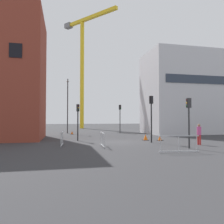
{
  "coord_description": "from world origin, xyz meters",
  "views": [
    {
      "loc": [
        -5.09,
        -19.67,
        2.09
      ],
      "look_at": [
        0.0,
        3.04,
        2.84
      ],
      "focal_mm": 35.55,
      "sensor_mm": 36.0,
      "label": 1
    }
  ],
  "objects_px": {
    "construction_crane": "(83,57)",
    "streetlamp_tall": "(68,102)",
    "traffic_light_verge": "(78,116)",
    "traffic_light_island": "(120,114)",
    "traffic_cone_orange": "(160,138)",
    "traffic_light_near": "(189,114)",
    "traffic_light_far": "(151,111)",
    "pedestrian_walking": "(199,133)",
    "traffic_cone_striped": "(72,133)",
    "traffic_cone_on_verge": "(146,138)"
  },
  "relations": [
    {
      "from": "construction_crane",
      "to": "traffic_cone_on_verge",
      "type": "relative_size",
      "value": 43.95
    },
    {
      "from": "traffic_cone_orange",
      "to": "traffic_light_island",
      "type": "bearing_deg",
      "value": 93.8
    },
    {
      "from": "traffic_light_verge",
      "to": "traffic_light_island",
      "type": "bearing_deg",
      "value": 56.55
    },
    {
      "from": "construction_crane",
      "to": "traffic_cone_striped",
      "type": "relative_size",
      "value": 54.67
    },
    {
      "from": "traffic_light_near",
      "to": "traffic_cone_orange",
      "type": "relative_size",
      "value": 7.09
    },
    {
      "from": "traffic_cone_orange",
      "to": "streetlamp_tall",
      "type": "bearing_deg",
      "value": 122.58
    },
    {
      "from": "streetlamp_tall",
      "to": "traffic_cone_on_verge",
      "type": "xyz_separation_m",
      "value": [
        7.33,
        -12.79,
        -4.44
      ]
    },
    {
      "from": "traffic_cone_on_verge",
      "to": "streetlamp_tall",
      "type": "bearing_deg",
      "value": 119.84
    },
    {
      "from": "traffic_light_near",
      "to": "traffic_cone_orange",
      "type": "height_order",
      "value": "traffic_light_near"
    },
    {
      "from": "traffic_cone_orange",
      "to": "traffic_cone_striped",
      "type": "distance_m",
      "value": 13.54
    },
    {
      "from": "streetlamp_tall",
      "to": "traffic_light_near",
      "type": "distance_m",
      "value": 21.04
    },
    {
      "from": "traffic_light_verge",
      "to": "traffic_cone_on_verge",
      "type": "relative_size",
      "value": 6.15
    },
    {
      "from": "construction_crane",
      "to": "traffic_light_verge",
      "type": "xyz_separation_m",
      "value": [
        -2.99,
        -28.61,
        -13.89
      ]
    },
    {
      "from": "construction_crane",
      "to": "traffic_light_far",
      "type": "height_order",
      "value": "construction_crane"
    },
    {
      "from": "traffic_light_verge",
      "to": "traffic_light_island",
      "type": "relative_size",
      "value": 0.83
    },
    {
      "from": "streetlamp_tall",
      "to": "traffic_light_verge",
      "type": "bearing_deg",
      "value": -86.47
    },
    {
      "from": "streetlamp_tall",
      "to": "pedestrian_walking",
      "type": "relative_size",
      "value": 4.76
    },
    {
      "from": "traffic_light_verge",
      "to": "traffic_cone_on_verge",
      "type": "bearing_deg",
      "value": -8.28
    },
    {
      "from": "traffic_cone_orange",
      "to": "traffic_light_verge",
      "type": "bearing_deg",
      "value": 168.43
    },
    {
      "from": "pedestrian_walking",
      "to": "traffic_light_island",
      "type": "bearing_deg",
      "value": 98.22
    },
    {
      "from": "streetlamp_tall",
      "to": "traffic_light_far",
      "type": "bearing_deg",
      "value": -64.57
    },
    {
      "from": "traffic_cone_orange",
      "to": "traffic_light_near",
      "type": "bearing_deg",
      "value": -94.49
    },
    {
      "from": "construction_crane",
      "to": "traffic_cone_orange",
      "type": "relative_size",
      "value": 49.85
    },
    {
      "from": "traffic_light_far",
      "to": "pedestrian_walking",
      "type": "xyz_separation_m",
      "value": [
        3.04,
        -2.61,
        -1.81
      ]
    },
    {
      "from": "traffic_light_far",
      "to": "traffic_light_island",
      "type": "height_order",
      "value": "traffic_light_island"
    },
    {
      "from": "streetlamp_tall",
      "to": "traffic_cone_striped",
      "type": "height_order",
      "value": "streetlamp_tall"
    },
    {
      "from": "traffic_light_verge",
      "to": "traffic_light_far",
      "type": "distance_m",
      "value": 7.07
    },
    {
      "from": "streetlamp_tall",
      "to": "traffic_cone_on_verge",
      "type": "distance_m",
      "value": 15.4
    },
    {
      "from": "traffic_light_near",
      "to": "traffic_cone_on_verge",
      "type": "xyz_separation_m",
      "value": [
        -0.79,
        6.48,
        -2.18
      ]
    },
    {
      "from": "traffic_light_far",
      "to": "pedestrian_walking",
      "type": "relative_size",
      "value": 2.46
    },
    {
      "from": "traffic_light_verge",
      "to": "traffic_light_near",
      "type": "xyz_separation_m",
      "value": [
        7.4,
        -7.44,
        0.04
      ]
    },
    {
      "from": "construction_crane",
      "to": "traffic_cone_striped",
      "type": "bearing_deg",
      "value": -99.27
    },
    {
      "from": "traffic_cone_on_verge",
      "to": "traffic_light_island",
      "type": "bearing_deg",
      "value": 87.86
    },
    {
      "from": "streetlamp_tall",
      "to": "traffic_light_verge",
      "type": "distance_m",
      "value": 12.07
    },
    {
      "from": "construction_crane",
      "to": "traffic_cone_orange",
      "type": "bearing_deg",
      "value": -80.85
    },
    {
      "from": "construction_crane",
      "to": "traffic_light_island",
      "type": "relative_size",
      "value": 5.96
    },
    {
      "from": "construction_crane",
      "to": "streetlamp_tall",
      "type": "bearing_deg",
      "value": -102.5
    },
    {
      "from": "traffic_cone_striped",
      "to": "traffic_cone_on_verge",
      "type": "bearing_deg",
      "value": -56.63
    },
    {
      "from": "traffic_cone_orange",
      "to": "traffic_cone_on_verge",
      "type": "bearing_deg",
      "value": 152.62
    },
    {
      "from": "construction_crane",
      "to": "streetlamp_tall",
      "type": "distance_m",
      "value": 20.73
    },
    {
      "from": "traffic_light_verge",
      "to": "construction_crane",
      "type": "bearing_deg",
      "value": 84.03
    },
    {
      "from": "traffic_light_far",
      "to": "traffic_cone_orange",
      "type": "relative_size",
      "value": 8.23
    },
    {
      "from": "traffic_light_verge",
      "to": "pedestrian_walking",
      "type": "bearing_deg",
      "value": -31.15
    },
    {
      "from": "traffic_light_island",
      "to": "traffic_cone_orange",
      "type": "height_order",
      "value": "traffic_light_island"
    },
    {
      "from": "traffic_light_far",
      "to": "pedestrian_walking",
      "type": "bearing_deg",
      "value": -40.6
    },
    {
      "from": "pedestrian_walking",
      "to": "traffic_light_verge",
      "type": "bearing_deg",
      "value": 148.85
    },
    {
      "from": "traffic_light_near",
      "to": "pedestrian_walking",
      "type": "relative_size",
      "value": 2.12
    },
    {
      "from": "traffic_light_near",
      "to": "traffic_cone_on_verge",
      "type": "bearing_deg",
      "value": 96.95
    },
    {
      "from": "traffic_light_island",
      "to": "traffic_cone_orange",
      "type": "xyz_separation_m",
      "value": [
        0.81,
        -12.26,
        -2.61
      ]
    },
    {
      "from": "traffic_light_near",
      "to": "traffic_cone_on_verge",
      "type": "relative_size",
      "value": 6.25
    }
  ]
}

